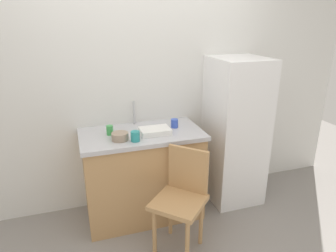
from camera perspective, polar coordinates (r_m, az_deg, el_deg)
name	(u,v)px	position (r m, az deg, el deg)	size (l,w,h in m)	color
back_wall	(138,90)	(3.13, -5.66, 6.81)	(4.80, 0.10, 2.45)	silver
cabinet_base	(143,176)	(3.09, -4.77, -9.25)	(1.11, 0.60, 0.85)	tan
countertop	(141,134)	(2.90, -5.02, -1.50)	(1.15, 0.64, 0.04)	#B7B7BC
faucet	(134,113)	(3.08, -6.37, 2.50)	(0.02, 0.02, 0.24)	#B7B7BC
refrigerator	(235,132)	(3.31, 12.42, -1.02)	(0.53, 0.57, 1.55)	white
chair	(182,196)	(2.64, 2.59, -12.93)	(0.57, 0.57, 0.89)	tan
dish_tray	(155,131)	(2.84, -2.47, -0.92)	(0.28, 0.20, 0.05)	white
terracotta_bowl	(120,136)	(2.72, -8.97, -1.94)	(0.15, 0.15, 0.07)	gray
cup_teal	(135,136)	(2.67, -6.15, -1.93)	(0.08, 0.08, 0.09)	teal
cup_blue	(174,123)	(2.99, 1.22, 0.51)	(0.07, 0.07, 0.08)	blue
cup_green	(110,130)	(2.85, -10.84, -0.78)	(0.06, 0.06, 0.09)	green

